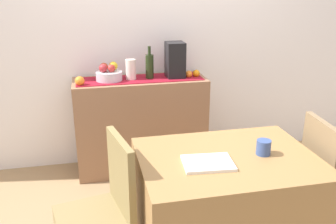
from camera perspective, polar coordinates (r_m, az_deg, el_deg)
ground_plane at (r=2.94m, az=2.53°, el=-16.48°), size 6.40×6.40×0.02m
room_wall_rear at (r=3.55m, az=-2.12°, el=13.62°), size 6.40×0.06×2.70m
sideboard_console at (r=3.48m, az=-4.15°, el=-1.98°), size 1.19×0.42×0.88m
table_runner at (r=3.35m, az=-4.34°, el=5.10°), size 1.12×0.32×0.01m
fruit_bowl at (r=3.31m, az=-9.04°, el=5.51°), size 0.23×0.23×0.08m
apple_center at (r=3.27m, az=-9.95°, el=6.65°), size 0.07×0.07×0.07m
apple_left at (r=3.27m, az=-8.70°, el=6.66°), size 0.07×0.07×0.07m
apple_right at (r=3.33m, az=-8.41°, el=7.02°), size 0.08×0.08×0.08m
apple_rear at (r=3.34m, az=-9.81°, el=6.88°), size 0.07×0.07×0.07m
wine_bottle at (r=3.33m, az=-2.85°, el=7.06°), size 0.07×0.07×0.29m
coffee_maker at (r=3.37m, az=1.10°, el=8.00°), size 0.16×0.18×0.32m
ceramic_vase at (r=3.32m, az=-5.75°, el=6.51°), size 0.09×0.09×0.18m
orange_loose_near_bowl at (r=3.42m, az=4.36°, el=5.94°), size 0.07×0.07×0.07m
orange_loose_end at (r=3.21m, az=-13.41°, el=4.66°), size 0.08×0.08×0.08m
orange_loose_far at (r=3.39m, az=3.21°, el=5.84°), size 0.06×0.06×0.06m
dining_table at (r=2.41m, az=8.71°, el=-14.68°), size 1.05×0.78×0.74m
open_book at (r=2.12m, az=6.14°, el=-7.81°), size 0.30×0.23×0.02m
coffee_cup at (r=2.28m, az=14.47°, el=-5.28°), size 0.09×0.09×0.09m
chair_by_corner at (r=2.82m, az=24.16°, el=-13.39°), size 0.43×0.43×0.90m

